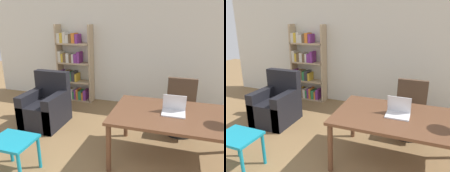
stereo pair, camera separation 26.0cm
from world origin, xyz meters
The scene contains 7 objects.
wall_back centered at (0.00, 4.53, 1.35)m, with size 8.00×0.06×2.70m.
desk centered at (0.81, 2.47, 0.66)m, with size 1.79×1.09×0.74m.
laptop centered at (0.75, 2.49, 0.79)m, with size 0.31×0.24×0.25m.
office_chair centered at (0.86, 3.43, 0.43)m, with size 0.54×0.54×0.95m.
side_table_blue centered at (-1.19, 1.58, 0.41)m, with size 0.54×0.46×0.50m.
armchair centered at (-1.61, 2.97, 0.32)m, with size 0.71×0.80×0.99m.
bookshelf centered at (-1.71, 4.34, 0.81)m, with size 0.87×0.28×1.85m.
Camera 1 is at (0.75, -0.38, 1.98)m, focal length 35.00 mm.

